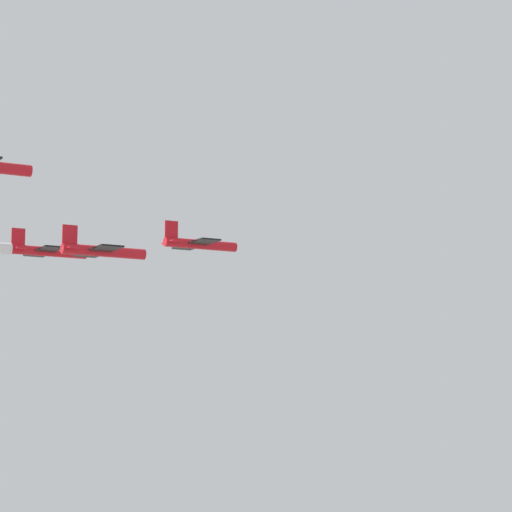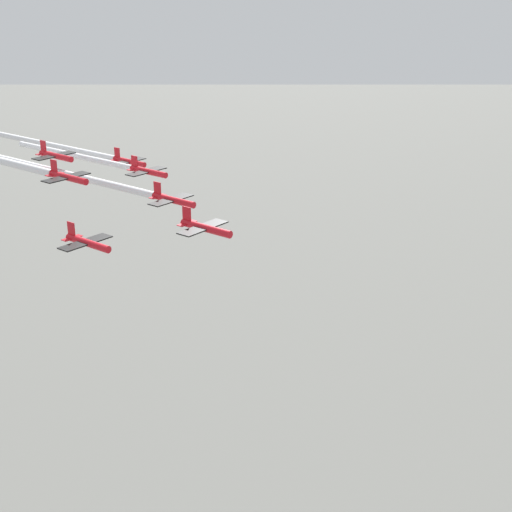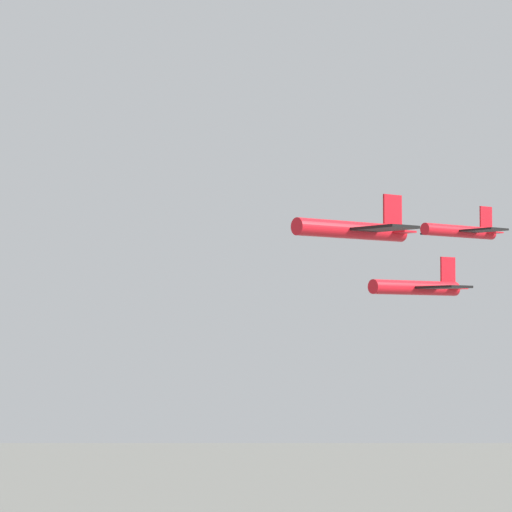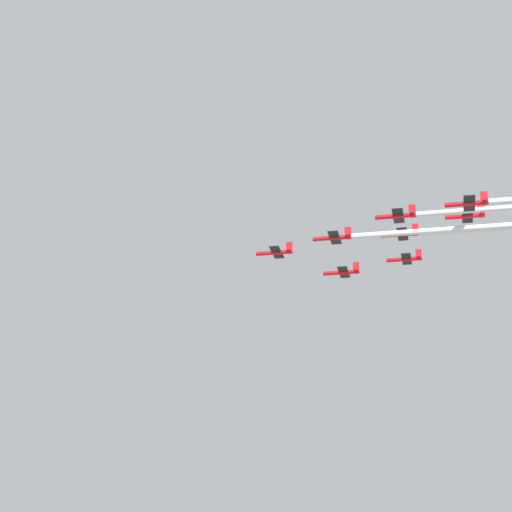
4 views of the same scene
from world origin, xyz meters
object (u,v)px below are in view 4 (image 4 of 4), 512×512
object	(u,v)px
jet_7	(467,216)
jet_2	(343,272)
jet_3	(397,216)
jet_6	(468,203)
jet_0	(276,252)
jet_4	(401,234)
jet_1	(334,238)
jet_5	(406,259)

from	to	relation	value
jet_7	jet_2	bearing A→B (deg)	59.53
jet_3	jet_6	bearing A→B (deg)	-120.47
jet_0	jet_4	world-z (taller)	jet_4
jet_1	jet_6	size ratio (longest dim) A/B	1.00
jet_4	jet_7	bearing A→B (deg)	-120.47
jet_6	jet_0	bearing A→B (deg)	59.53
jet_1	jet_4	world-z (taller)	jet_4
jet_5	jet_7	size ratio (longest dim) A/B	1.00
jet_4	jet_6	xyz separation A→B (m)	(-27.74, 3.43, -4.12)
jet_7	jet_4	bearing A→B (deg)	59.53
jet_5	jet_7	bearing A→B (deg)	-150.46
jet_5	jet_4	bearing A→B (deg)	180.00
jet_3	jet_7	size ratio (longest dim) A/B	1.00
jet_1	jet_6	bearing A→B (deg)	-120.47
jet_4	jet_7	world-z (taller)	jet_4
jet_6	jet_7	distance (m)	16.70
jet_0	jet_4	distance (m)	27.65
jet_2	jet_4	world-z (taller)	jet_4
jet_1	jet_6	xyz separation A→B (m)	(-29.45, -12.47, -1.26)
jet_6	jet_7	xyz separation A→B (m)	(13.02, -9.66, 3.99)
jet_1	jet_5	size ratio (longest dim) A/B	1.00
jet_0	jet_5	world-z (taller)	jet_5
jet_3	jet_5	size ratio (longest dim) A/B	1.00
jet_0	jet_5	size ratio (longest dim) A/B	1.00
jet_0	jet_5	distance (m)	32.06
jet_2	jet_4	size ratio (longest dim) A/B	1.00
jet_2	jet_5	distance (m)	16.77
jet_0	jet_6	bearing A→B (deg)	-120.47
jet_3	jet_0	bearing A→B (deg)	59.53
jet_3	jet_4	bearing A→B (deg)	-0.00
jet_2	jet_7	size ratio (longest dim) A/B	1.00
jet_1	jet_2	size ratio (longest dim) A/B	1.00
jet_5	jet_3	bearing A→B (deg)	180.00
jet_0	jet_2	bearing A→B (deg)	-59.53
jet_5	jet_6	world-z (taller)	jet_5
jet_2	jet_7	bearing A→B (deg)	-120.47
jet_0	jet_7	bearing A→B (deg)	-101.09
jet_1	jet_5	bearing A→B (deg)	-29.54
jet_0	jet_7	xyz separation A→B (m)	(-31.15, -28.37, 2.08)
jet_0	jet_1	distance (m)	16.00
jet_4	jet_7	size ratio (longest dim) A/B	1.00
jet_4	jet_2	bearing A→B (deg)	59.53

